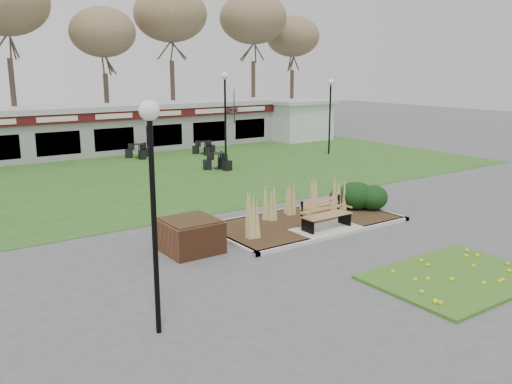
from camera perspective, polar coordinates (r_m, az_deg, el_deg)
ground at (r=17.28m, az=7.74°, el=-4.32°), size 100.00×100.00×0.00m
lawn at (r=27.06m, az=-9.69°, el=1.96°), size 34.00×16.00×0.02m
flower_bed at (r=14.42m, az=20.32°, el=-8.31°), size 4.20×3.00×0.16m
planting_bed at (r=18.97m, az=7.86°, el=-1.61°), size 6.75×3.40×1.27m
park_bench at (r=17.29m, az=7.25°, el=-2.27°), size 1.70×0.66×0.93m
brick_planter at (r=15.47m, az=-6.92°, el=-4.53°), size 1.50×1.50×0.95m
food_pavilion at (r=34.15m, az=-15.58°, el=6.43°), size 24.60×3.40×2.90m
service_hut at (r=39.12m, az=4.55°, el=7.61°), size 4.40×3.40×2.83m
tree_backdrop at (r=41.74m, az=-20.06°, el=16.73°), size 47.24×5.24×10.36m
lamp_post_near_left at (r=10.15m, az=-10.92°, el=2.55°), size 0.38×0.38×4.55m
lamp_post_mid_right at (r=29.64m, az=-3.28°, el=9.96°), size 0.40×0.40×4.86m
lamp_post_far_right at (r=32.56m, az=7.83°, el=9.60°), size 0.37×0.37×4.44m
bistro_set_b at (r=32.72m, az=-5.42°, el=4.46°), size 1.39×1.39×0.76m
bistro_set_c at (r=27.78m, az=-3.93°, el=3.00°), size 1.52×1.49×0.83m
bistro_set_d at (r=31.86m, az=-12.20°, el=4.02°), size 1.51×1.37×0.80m
patio_umbrella at (r=35.87m, az=-2.30°, el=7.48°), size 2.12×2.16×2.60m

